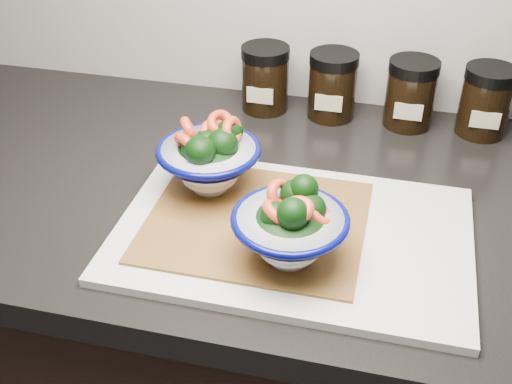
% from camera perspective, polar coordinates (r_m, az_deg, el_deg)
% --- Properties ---
extents(countertop, '(3.50, 0.60, 0.04)m').
position_cam_1_polar(countertop, '(0.93, 4.66, -1.12)').
color(countertop, black).
rests_on(countertop, cabinet).
extents(cutting_board, '(0.45, 0.30, 0.01)m').
position_cam_1_polar(cutting_board, '(0.83, 3.28, -3.75)').
color(cutting_board, silver).
rests_on(cutting_board, countertop).
extents(bamboo_mat, '(0.28, 0.24, 0.00)m').
position_cam_1_polar(bamboo_mat, '(0.83, 0.00, -2.59)').
color(bamboo_mat, '#A26930').
rests_on(bamboo_mat, cutting_board).
extents(bowl_left, '(0.14, 0.14, 0.11)m').
position_cam_1_polar(bowl_left, '(0.87, -4.18, 2.99)').
color(bowl_left, white).
rests_on(bowl_left, bamboo_mat).
extents(bowl_right, '(0.14, 0.14, 0.10)m').
position_cam_1_polar(bowl_right, '(0.75, 3.11, -3.21)').
color(bowl_right, white).
rests_on(bowl_right, bamboo_mat).
extents(spice_jar_a, '(0.08, 0.08, 0.11)m').
position_cam_1_polar(spice_jar_a, '(1.11, 0.82, 10.07)').
color(spice_jar_a, black).
rests_on(spice_jar_a, countertop).
extents(spice_jar_b, '(0.08, 0.08, 0.11)m').
position_cam_1_polar(spice_jar_b, '(1.09, 6.81, 9.40)').
color(spice_jar_b, black).
rests_on(spice_jar_b, countertop).
extents(spice_jar_c, '(0.08, 0.08, 0.11)m').
position_cam_1_polar(spice_jar_c, '(1.09, 13.58, 8.52)').
color(spice_jar_c, black).
rests_on(spice_jar_c, countertop).
extents(spice_jar_d, '(0.08, 0.08, 0.11)m').
position_cam_1_polar(spice_jar_d, '(1.10, 19.75, 7.61)').
color(spice_jar_d, black).
rests_on(spice_jar_d, countertop).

